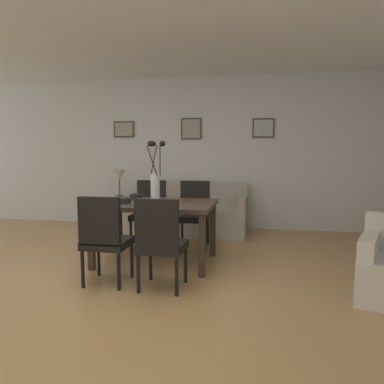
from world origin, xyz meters
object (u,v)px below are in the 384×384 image
sofa (188,215)px  framed_picture_right (263,128)px  dining_chair_near_right (149,209)px  dining_chair_far_right (194,210)px  centerpiece_vase (155,179)px  framed_picture_left (124,129)px  dining_chair_far_left (160,239)px  bowl_near_right (136,196)px  framed_picture_center (191,129)px  bowl_near_left (124,201)px  table_lamp (119,178)px  dining_table (155,210)px  side_table (120,215)px  dining_chair_near_left (104,236)px

sofa → framed_picture_right: (1.20, 0.48, 1.44)m
dining_chair_near_right → dining_chair_far_right: (0.65, 0.02, 0.00)m
centerpiece_vase → framed_picture_left: size_ratio=1.94×
framed_picture_right → dining_chair_far_left: bearing=-106.4°
bowl_near_right → sofa: 1.65m
framed_picture_center → bowl_near_left: bearing=-97.3°
framed_picture_left → framed_picture_right: bearing=-0.0°
dining_chair_far_right → sofa: dining_chair_far_right is taller
dining_chair_near_right → table_lamp: table_lamp is taller
dining_table → framed_picture_center: 2.47m
sofa → framed_picture_center: size_ratio=5.27×
dining_chair_far_left → centerpiece_vase: 1.08m
framed_picture_left → framed_picture_center: (1.23, -0.00, -0.00)m
framed_picture_right → bowl_near_left: bearing=-122.2°
sofa → side_table: 1.15m
centerpiece_vase → framed_picture_center: bearing=90.0°
table_lamp → framed_picture_center: framed_picture_center is taller
dining_chair_near_left → dining_chair_near_right: (-0.06, 1.72, 0.00)m
dining_table → side_table: bearing=123.6°
dining_chair_far_right → framed_picture_left: 2.37m
framed_picture_left → table_lamp: bearing=-78.4°
dining_chair_far_left → dining_chair_far_right: 1.78m
dining_chair_far_right → bowl_near_left: bearing=-119.5°
dining_chair_near_right → dining_chair_far_right: bearing=2.1°
dining_chair_near_left → dining_chair_near_right: 1.72m
sofa → framed_picture_right: size_ratio=5.34×
dining_chair_far_right → framed_picture_center: size_ratio=2.53×
dining_chair_near_right → dining_chair_far_right: same height
centerpiece_vase → sofa: bearing=88.9°
sofa → centerpiece_vase: bearing=-91.1°
sofa → framed_picture_center: bearing=94.0°
dining_chair_near_left → dining_chair_far_left: same height
dining_chair_far_right → framed_picture_left: framed_picture_left is taller
framed_picture_right → table_lamp: bearing=-166.7°
dining_table → framed_picture_center: bearing=90.0°
side_table → bowl_near_left: bearing=-67.1°
dining_chair_far_left → sofa: dining_chair_far_left is taller
bowl_near_right → side_table: bearing=118.7°
dining_chair_near_right → table_lamp: size_ratio=1.80×
dining_table → centerpiece_vase: centerpiece_vase is taller
framed_picture_left → framed_picture_right: framed_picture_right is taller
dining_table → dining_chair_far_left: bearing=-71.0°
dining_chair_near_left → framed_picture_left: 3.45m
bowl_near_right → framed_picture_center: bearing=81.1°
framed_picture_right → dining_chair_far_right: bearing=-124.3°
dining_chair_far_right → framed_picture_center: bearing=102.8°
dining_chair_near_left → dining_chair_far_right: (0.59, 1.74, 0.00)m
dining_chair_near_right → dining_table: bearing=-68.3°
dining_chair_far_right → framed_picture_left: size_ratio=2.43×
sofa → framed_picture_right: 1.93m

